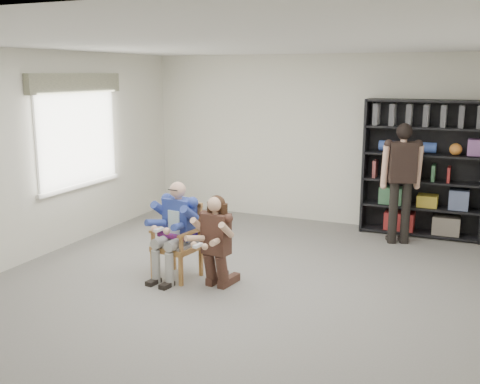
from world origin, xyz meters
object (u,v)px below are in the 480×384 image
at_px(armchair, 177,241).
at_px(bookshelf, 423,169).
at_px(kneeling_woman, 215,242).
at_px(standing_man, 401,184).
at_px(seated_man, 176,230).

xyz_separation_m(armchair, bookshelf, (2.55, 3.14, 0.58)).
distance_m(kneeling_woman, standing_man, 3.22).
height_order(seated_man, kneeling_woman, seated_man).
bearing_deg(seated_man, standing_man, 56.34).
distance_m(armchair, standing_man, 3.48).
bearing_deg(kneeling_woman, standing_man, 65.54).
xyz_separation_m(kneeling_woman, bookshelf, (1.97, 3.26, 0.49)).
distance_m(armchair, kneeling_woman, 0.60).
xyz_separation_m(armchair, seated_man, (0.00, 0.00, 0.14)).
bearing_deg(standing_man, seated_man, -153.93).
height_order(kneeling_woman, bookshelf, bookshelf).
bearing_deg(bookshelf, standing_man, -112.96).
height_order(armchair, bookshelf, bookshelf).
bearing_deg(standing_man, bookshelf, 45.07).
relative_size(bookshelf, standing_man, 1.18).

